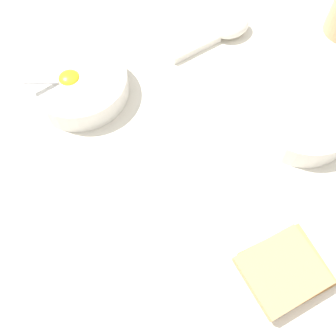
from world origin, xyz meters
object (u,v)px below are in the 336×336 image
(egg_bowl, at_px, (79,85))
(soup_spoon, at_px, (225,30))
(toast_sandwich, at_px, (284,270))
(congee_bowl, at_px, (303,117))
(toast_plate, at_px, (279,274))

(egg_bowl, distance_m, soup_spoon, 0.29)
(toast_sandwich, height_order, soup_spoon, toast_sandwich)
(egg_bowl, relative_size, congee_bowl, 1.00)
(egg_bowl, distance_m, toast_plate, 0.44)
(toast_sandwich, distance_m, soup_spoon, 0.45)
(egg_bowl, bearing_deg, soup_spoon, 44.93)
(egg_bowl, bearing_deg, toast_sandwich, -28.71)
(toast_plate, xyz_separation_m, congee_bowl, (-0.01, 0.26, 0.02))
(egg_bowl, height_order, congee_bowl, egg_bowl)
(egg_bowl, height_order, soup_spoon, egg_bowl)
(toast_plate, xyz_separation_m, soup_spoon, (-0.17, 0.42, 0.01))
(egg_bowl, xyz_separation_m, toast_sandwich, (0.38, -0.21, 0.01))
(soup_spoon, relative_size, congee_bowl, 0.92)
(egg_bowl, xyz_separation_m, toast_plate, (0.38, -0.21, -0.01))
(toast_sandwich, distance_m, congee_bowl, 0.26)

